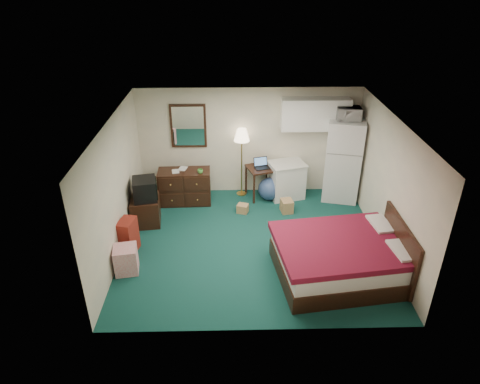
{
  "coord_description": "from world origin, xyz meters",
  "views": [
    {
      "loc": [
        -0.41,
        -6.92,
        4.87
      ],
      "look_at": [
        -0.24,
        0.32,
        0.98
      ],
      "focal_mm": 32.0,
      "sensor_mm": 36.0,
      "label": 1
    }
  ],
  "objects_px": {
    "kitchen_counter": "(286,181)",
    "bed": "(341,259)",
    "dresser": "(185,187)",
    "fridge": "(343,159)",
    "tv_stand": "(146,211)",
    "floor_lamp": "(242,163)",
    "desk": "(261,182)",
    "suitcase": "(128,236)"
  },
  "relations": [
    {
      "from": "fridge",
      "to": "bed",
      "type": "bearing_deg",
      "value": -89.12
    },
    {
      "from": "kitchen_counter",
      "to": "floor_lamp",
      "type": "bearing_deg",
      "value": 157.25
    },
    {
      "from": "fridge",
      "to": "suitcase",
      "type": "xyz_separation_m",
      "value": [
        -4.48,
        -2.08,
        -0.6
      ]
    },
    {
      "from": "fridge",
      "to": "kitchen_counter",
      "type": "bearing_deg",
      "value": -167.73
    },
    {
      "from": "fridge",
      "to": "bed",
      "type": "distance_m",
      "value": 3.0
    },
    {
      "from": "suitcase",
      "to": "dresser",
      "type": "bearing_deg",
      "value": 77.26
    },
    {
      "from": "floor_lamp",
      "to": "bed",
      "type": "distance_m",
      "value": 3.48
    },
    {
      "from": "tv_stand",
      "to": "dresser",
      "type": "bearing_deg",
      "value": 42.76
    },
    {
      "from": "suitcase",
      "to": "tv_stand",
      "type": "bearing_deg",
      "value": 94.25
    },
    {
      "from": "fridge",
      "to": "suitcase",
      "type": "relative_size",
      "value": 2.77
    },
    {
      "from": "desk",
      "to": "tv_stand",
      "type": "xyz_separation_m",
      "value": [
        -2.48,
        -1.11,
        -0.08
      ]
    },
    {
      "from": "floor_lamp",
      "to": "fridge",
      "type": "height_order",
      "value": "fridge"
    },
    {
      "from": "dresser",
      "to": "suitcase",
      "type": "bearing_deg",
      "value": -117.34
    },
    {
      "from": "tv_stand",
      "to": "floor_lamp",
      "type": "bearing_deg",
      "value": 24.39
    },
    {
      "from": "desk",
      "to": "bed",
      "type": "height_order",
      "value": "desk"
    },
    {
      "from": "tv_stand",
      "to": "bed",
      "type": "bearing_deg",
      "value": -32.74
    },
    {
      "from": "dresser",
      "to": "desk",
      "type": "height_order",
      "value": "dresser"
    },
    {
      "from": "bed",
      "to": "tv_stand",
      "type": "xyz_separation_m",
      "value": [
        -3.69,
        1.81,
        -0.06
      ]
    },
    {
      "from": "kitchen_counter",
      "to": "tv_stand",
      "type": "bearing_deg",
      "value": -175.61
    },
    {
      "from": "dresser",
      "to": "suitcase",
      "type": "relative_size",
      "value": 1.69
    },
    {
      "from": "dresser",
      "to": "tv_stand",
      "type": "relative_size",
      "value": 1.84
    },
    {
      "from": "desk",
      "to": "tv_stand",
      "type": "bearing_deg",
      "value": -173.93
    },
    {
      "from": "dresser",
      "to": "suitcase",
      "type": "xyz_separation_m",
      "value": [
        -0.9,
        -1.89,
        -0.05
      ]
    },
    {
      "from": "floor_lamp",
      "to": "bed",
      "type": "height_order",
      "value": "floor_lamp"
    },
    {
      "from": "dresser",
      "to": "desk",
      "type": "distance_m",
      "value": 1.75
    },
    {
      "from": "dresser",
      "to": "tv_stand",
      "type": "distance_m",
      "value": 1.15
    },
    {
      "from": "bed",
      "to": "tv_stand",
      "type": "relative_size",
      "value": 3.42
    },
    {
      "from": "bed",
      "to": "suitcase",
      "type": "distance_m",
      "value": 3.91
    },
    {
      "from": "dresser",
      "to": "floor_lamp",
      "type": "relative_size",
      "value": 0.71
    },
    {
      "from": "kitchen_counter",
      "to": "suitcase",
      "type": "height_order",
      "value": "kitchen_counter"
    },
    {
      "from": "tv_stand",
      "to": "kitchen_counter",
      "type": "bearing_deg",
      "value": 12.86
    },
    {
      "from": "kitchen_counter",
      "to": "tv_stand",
      "type": "xyz_separation_m",
      "value": [
        -3.08,
        -1.09,
        -0.12
      ]
    },
    {
      "from": "kitchen_counter",
      "to": "bed",
      "type": "xyz_separation_m",
      "value": [
        0.6,
        -2.9,
        -0.07
      ]
    },
    {
      "from": "dresser",
      "to": "bed",
      "type": "distance_m",
      "value": 3.98
    },
    {
      "from": "dresser",
      "to": "fridge",
      "type": "xyz_separation_m",
      "value": [
        3.59,
        0.19,
        0.55
      ]
    },
    {
      "from": "dresser",
      "to": "fridge",
      "type": "bearing_deg",
      "value": 1.0
    },
    {
      "from": "kitchen_counter",
      "to": "tv_stand",
      "type": "relative_size",
      "value": 1.31
    },
    {
      "from": "dresser",
      "to": "fridge",
      "type": "height_order",
      "value": "fridge"
    },
    {
      "from": "suitcase",
      "to": "floor_lamp",
      "type": "bearing_deg",
      "value": 58.31
    },
    {
      "from": "bed",
      "to": "desk",
      "type": "bearing_deg",
      "value": 104.68
    },
    {
      "from": "floor_lamp",
      "to": "desk",
      "type": "bearing_deg",
      "value": -15.35
    },
    {
      "from": "dresser",
      "to": "desk",
      "type": "relative_size",
      "value": 1.56
    }
  ]
}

